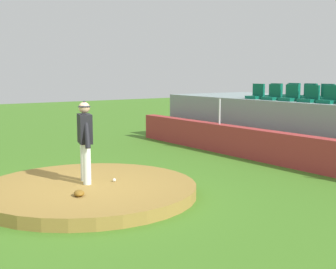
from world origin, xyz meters
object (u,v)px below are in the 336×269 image
(stadium_chair_8, at_px, (291,94))
(stadium_chair_9, at_px, (308,95))
(fielding_glove, at_px, (79,193))
(stadium_chair_15, at_px, (309,94))
(stadium_chair_2, at_px, (290,96))
(stadium_chair_10, at_px, (327,96))
(stadium_chair_3, at_px, (310,97))
(stadium_chair_0, at_px, (256,94))
(stadium_chair_1, at_px, (273,95))
(pitcher, at_px, (85,135))
(baseball, at_px, (114,180))
(stadium_chair_16, at_px, (326,94))
(stadium_chair_4, at_px, (329,98))
(stadium_chair_14, at_px, (292,93))
(stadium_chair_7, at_px, (274,93))

(stadium_chair_8, distance_m, stadium_chair_9, 0.72)
(fielding_glove, distance_m, stadium_chair_15, 9.82)
(stadium_chair_2, bearing_deg, stadium_chair_10, -125.83)
(stadium_chair_2, xyz_separation_m, stadium_chair_3, (0.71, 0.02, 0.00))
(stadium_chair_0, xyz_separation_m, stadium_chair_1, (0.74, -0.02, 0.00))
(stadium_chair_1, xyz_separation_m, stadium_chair_10, (1.35, 0.92, 0.00))
(stadium_chair_8, bearing_deg, pitcher, 98.63)
(stadium_chair_10, bearing_deg, stadium_chair_9, 2.87)
(stadium_chair_10, bearing_deg, fielding_glove, 94.98)
(pitcher, bearing_deg, stadium_chair_8, 114.45)
(pitcher, height_order, baseball, pitcher)
(stadium_chair_0, relative_size, stadium_chair_2, 1.00)
(baseball, relative_size, stadium_chair_3, 0.15)
(baseball, relative_size, stadium_chair_16, 0.15)
(stadium_chair_16, bearing_deg, stadium_chair_4, 128.21)
(stadium_chair_14, bearing_deg, fielding_glove, 106.58)
(baseball, distance_m, stadium_chair_4, 6.81)
(stadium_chair_0, distance_m, stadium_chair_1, 0.74)
(stadium_chair_3, bearing_deg, stadium_chair_2, 1.93)
(stadium_chair_9, bearing_deg, stadium_chair_3, 129.81)
(baseball, relative_size, stadium_chair_7, 0.15)
(pitcher, bearing_deg, stadium_chair_3, 104.04)
(stadium_chair_15, bearing_deg, stadium_chair_9, 127.45)
(stadium_chair_0, distance_m, stadium_chair_3, 2.14)
(baseball, relative_size, stadium_chair_4, 0.15)
(stadium_chair_14, bearing_deg, stadium_chair_1, 111.89)
(stadium_chair_0, bearing_deg, stadium_chair_9, -148.41)
(baseball, xyz_separation_m, stadium_chair_16, (-0.82, 8.39, 1.59))
(stadium_chair_4, height_order, stadium_chair_16, same)
(fielding_glove, height_order, stadium_chair_1, stadium_chair_1)
(fielding_glove, bearing_deg, pitcher, -9.95)
(baseball, bearing_deg, stadium_chair_3, 90.63)
(fielding_glove, height_order, stadium_chair_0, stadium_chair_0)
(fielding_glove, height_order, stadium_chair_10, stadium_chair_10)
(stadium_chair_9, bearing_deg, stadium_chair_1, 52.59)
(stadium_chair_9, distance_m, stadium_chair_14, 1.69)
(stadium_chair_4, bearing_deg, stadium_chair_0, 0.20)
(stadium_chair_7, bearing_deg, stadium_chair_4, 162.81)
(stadium_chair_3, bearing_deg, stadium_chair_7, -21.97)
(stadium_chair_0, distance_m, stadium_chair_8, 1.15)
(stadium_chair_1, bearing_deg, baseball, 102.62)
(stadium_chair_3, distance_m, stadium_chair_4, 0.66)
(stadium_chair_9, bearing_deg, stadium_chair_2, 90.18)
(fielding_glove, relative_size, stadium_chair_15, 0.60)
(stadium_chair_4, relative_size, stadium_chair_8, 1.00)
(stadium_chair_15, xyz_separation_m, stadium_chair_16, (0.66, 0.02, 0.00))
(stadium_chair_8, distance_m, stadium_chair_14, 1.13)
(stadium_chair_8, xyz_separation_m, stadium_chair_15, (0.03, 0.86, 0.00))
(stadium_chair_3, distance_m, stadium_chair_16, 1.93)
(fielding_glove, xyz_separation_m, stadium_chair_0, (-2.84, 7.69, 1.57))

